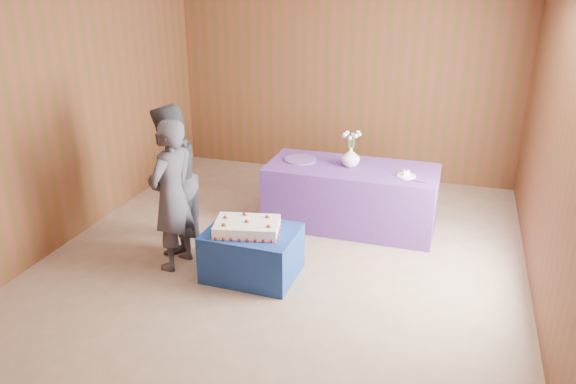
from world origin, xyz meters
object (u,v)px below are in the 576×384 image
at_px(guest_right, 170,180).
at_px(sheet_cake, 247,227).
at_px(cake_table, 252,253).
at_px(guest_left, 172,196).
at_px(vase, 351,157).
at_px(serving_table, 351,196).

bearing_deg(guest_right, sheet_cake, 62.91).
bearing_deg(cake_table, guest_left, -175.76).
height_order(sheet_cake, guest_left, guest_left).
bearing_deg(vase, guest_left, -134.60).
relative_size(sheet_cake, guest_left, 0.46).
bearing_deg(guest_left, guest_right, -141.54).
bearing_deg(sheet_cake, guest_left, 168.38).
height_order(cake_table, vase, vase).
relative_size(cake_table, guest_right, 0.55).
bearing_deg(sheet_cake, cake_table, 38.02).
distance_m(cake_table, serving_table, 1.65).
bearing_deg(cake_table, serving_table, 65.94).
bearing_deg(guest_right, vase, 116.37).
xyz_separation_m(cake_table, guest_left, (-0.84, -0.04, 0.54)).
xyz_separation_m(serving_table, vase, (-0.03, 0.02, 0.49)).
height_order(sheet_cake, guest_right, guest_right).
xyz_separation_m(serving_table, guest_right, (-1.76, -1.18, 0.44)).
relative_size(cake_table, sheet_cake, 1.24).
height_order(sheet_cake, vase, vase).
height_order(serving_table, guest_left, guest_left).
relative_size(cake_table, serving_table, 0.45).
xyz_separation_m(sheet_cake, guest_right, (-1.01, 0.34, 0.26)).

